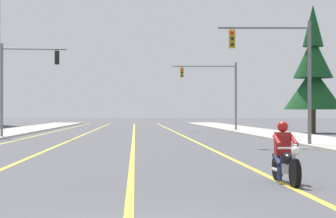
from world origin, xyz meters
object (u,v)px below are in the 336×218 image
object	(u,v)px
traffic_signal_near_right	(283,64)
conifer_tree_right_verge_far	(313,74)
motorcycle_with_rider	(285,159)
traffic_signal_near_left	(20,76)
traffic_signal_mid_right	(217,85)

from	to	relation	value
traffic_signal_near_right	conifer_tree_right_verge_far	size ratio (longest dim) A/B	0.59
motorcycle_with_rider	conifer_tree_right_verge_far	size ratio (longest dim) A/B	0.21
traffic_signal_near_right	traffic_signal_near_left	bearing A→B (deg)	142.67
traffic_signal_near_right	traffic_signal_near_left	world-z (taller)	same
motorcycle_with_rider	conifer_tree_right_verge_far	xyz separation A→B (m)	(11.03, 37.49, 4.24)
motorcycle_with_rider	conifer_tree_right_verge_far	distance (m)	39.31
conifer_tree_right_verge_far	traffic_signal_near_left	bearing A→B (deg)	-156.48
motorcycle_with_rider	traffic_signal_near_left	distance (m)	30.19
motorcycle_with_rider	traffic_signal_mid_right	xyz separation A→B (m)	(3.84, 43.04, 3.57)
traffic_signal_near_left	traffic_signal_mid_right	world-z (taller)	same
motorcycle_with_rider	traffic_signal_mid_right	bearing A→B (deg)	84.90
traffic_signal_near_right	conifer_tree_right_verge_far	bearing A→B (deg)	70.83
motorcycle_with_rider	traffic_signal_near_right	bearing A→B (deg)	77.19
traffic_signal_mid_right	conifer_tree_right_verge_far	size ratio (longest dim) A/B	0.59
motorcycle_with_rider	conifer_tree_right_verge_far	bearing A→B (deg)	73.60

